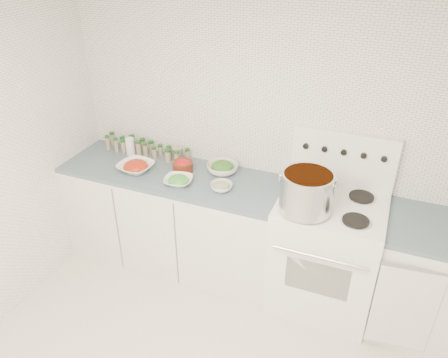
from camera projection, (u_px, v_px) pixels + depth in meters
room_walls at (200, 200)px, 2.00m from camera, size 3.54×3.04×2.52m
counter_left at (174, 218)px, 3.78m from camera, size 1.85×0.62×0.90m
stove at (326, 250)px, 3.33m from camera, size 0.76×0.70×1.36m
counter_right at (441, 284)px, 3.09m from camera, size 0.89×0.67×0.90m
stock_pot at (307, 191)px, 2.95m from camera, size 0.38×0.36×0.28m
bowl_tomato at (136, 167)px, 3.56m from camera, size 0.31×0.31×0.09m
bowl_snowpea at (178, 180)px, 3.39m from camera, size 0.25×0.25×0.07m
bowl_broccoli at (222, 168)px, 3.53m from camera, size 0.32×0.32×0.10m
bowl_zucchini at (221, 186)px, 3.31m from camera, size 0.21×0.21×0.07m
bowl_pepper at (183, 165)px, 3.56m from camera, size 0.17×0.17×0.10m
salt_canister at (130, 146)px, 3.81m from camera, size 0.08×0.08×0.15m
tin_can at (177, 154)px, 3.72m from camera, size 0.09×0.09×0.11m
spice_cluster at (143, 148)px, 3.82m from camera, size 0.80×0.15×0.14m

